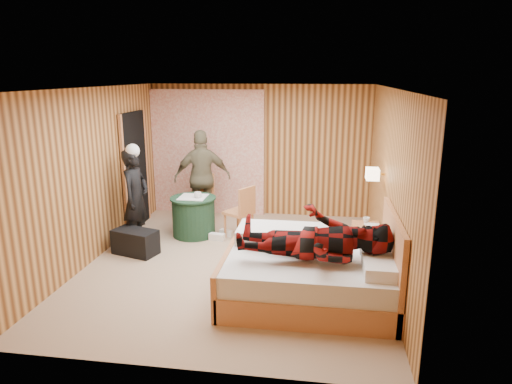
# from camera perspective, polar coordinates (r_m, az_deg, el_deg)

# --- Properties ---
(floor) EXTENTS (4.20, 5.00, 0.01)m
(floor) POSITION_cam_1_polar(r_m,az_deg,el_deg) (6.75, -2.61, -8.87)
(floor) COLOR tan
(floor) RESTS_ON ground
(ceiling) EXTENTS (4.20, 5.00, 0.01)m
(ceiling) POSITION_cam_1_polar(r_m,az_deg,el_deg) (6.20, -2.88, 12.85)
(ceiling) COLOR white
(ceiling) RESTS_ON wall_back
(wall_back) EXTENTS (4.20, 0.02, 2.50)m
(wall_back) POSITION_cam_1_polar(r_m,az_deg,el_deg) (8.78, 0.42, 5.18)
(wall_back) COLOR tan
(wall_back) RESTS_ON floor
(wall_left) EXTENTS (0.02, 5.00, 2.50)m
(wall_left) POSITION_cam_1_polar(r_m,az_deg,el_deg) (7.06, -19.70, 2.00)
(wall_left) COLOR tan
(wall_left) RESTS_ON floor
(wall_right) EXTENTS (0.02, 5.00, 2.50)m
(wall_right) POSITION_cam_1_polar(r_m,az_deg,el_deg) (6.31, 16.34, 0.82)
(wall_right) COLOR tan
(wall_right) RESTS_ON floor
(curtain) EXTENTS (2.20, 0.08, 2.40)m
(curtain) POSITION_cam_1_polar(r_m,az_deg,el_deg) (8.91, -6.05, 4.92)
(curtain) COLOR white
(curtain) RESTS_ON floor
(doorway) EXTENTS (0.06, 0.90, 2.05)m
(doorway) POSITION_cam_1_polar(r_m,az_deg,el_deg) (8.33, -14.88, 2.59)
(doorway) COLOR black
(doorway) RESTS_ON floor
(wall_lamp) EXTENTS (0.26, 0.24, 0.16)m
(wall_lamp) POSITION_cam_1_polar(r_m,az_deg,el_deg) (6.71, 14.38, 2.20)
(wall_lamp) COLOR gold
(wall_lamp) RESTS_ON wall_right
(bed) EXTENTS (2.05, 1.62, 1.11)m
(bed) POSITION_cam_1_polar(r_m,az_deg,el_deg) (5.72, 6.93, -9.96)
(bed) COLOR tan
(bed) RESTS_ON floor
(nightstand) EXTENTS (0.41, 0.56, 0.54)m
(nightstand) POSITION_cam_1_polar(r_m,az_deg,el_deg) (6.91, 13.56, -6.22)
(nightstand) COLOR tan
(nightstand) RESTS_ON floor
(round_table) EXTENTS (0.77, 0.77, 0.68)m
(round_table) POSITION_cam_1_polar(r_m,az_deg,el_deg) (7.82, -7.80, -2.99)
(round_table) COLOR #1E4227
(round_table) RESTS_ON floor
(chair_far) EXTENTS (0.46, 0.46, 0.93)m
(chair_far) POSITION_cam_1_polar(r_m,az_deg,el_deg) (8.33, -6.73, -0.43)
(chair_far) COLOR tan
(chair_far) RESTS_ON floor
(chair_near) EXTENTS (0.55, 0.55, 0.89)m
(chair_near) POSITION_cam_1_polar(r_m,az_deg,el_deg) (7.56, -1.73, -2.06)
(chair_near) COLOR tan
(chair_near) RESTS_ON floor
(duffel_bag) EXTENTS (0.74, 0.53, 0.38)m
(duffel_bag) POSITION_cam_1_polar(r_m,az_deg,el_deg) (7.25, -14.84, -6.05)
(duffel_bag) COLOR black
(duffel_bag) RESTS_ON floor
(sneaker_left) EXTENTS (0.26, 0.18, 0.11)m
(sneaker_left) POSITION_cam_1_polar(r_m,az_deg,el_deg) (7.82, -3.69, -5.12)
(sneaker_left) COLOR white
(sneaker_left) RESTS_ON floor
(sneaker_right) EXTENTS (0.28, 0.15, 0.12)m
(sneaker_right) POSITION_cam_1_polar(r_m,az_deg,el_deg) (7.63, -4.90, -5.62)
(sneaker_right) COLOR white
(sneaker_right) RESTS_ON floor
(woman_standing) EXTENTS (0.44, 0.61, 1.56)m
(woman_standing) POSITION_cam_1_polar(r_m,az_deg,el_deg) (7.47, -14.81, -0.69)
(woman_standing) COLOR black
(woman_standing) RESTS_ON floor
(man_at_table) EXTENTS (1.09, 0.71, 1.72)m
(man_at_table) POSITION_cam_1_polar(r_m,az_deg,el_deg) (8.28, -6.70, 1.77)
(man_at_table) COLOR brown
(man_at_table) RESTS_ON floor
(man_on_bed) EXTENTS (0.86, 0.67, 1.77)m
(man_on_bed) POSITION_cam_1_polar(r_m,az_deg,el_deg) (5.26, 7.37, -4.41)
(man_on_bed) COLOR maroon
(man_on_bed) RESTS_ON bed
(book_lower) EXTENTS (0.24, 0.27, 0.02)m
(book_lower) POSITION_cam_1_polar(r_m,az_deg,el_deg) (6.77, 13.73, -4.22)
(book_lower) COLOR white
(book_lower) RESTS_ON nightstand
(book_upper) EXTENTS (0.19, 0.25, 0.02)m
(book_upper) POSITION_cam_1_polar(r_m,az_deg,el_deg) (6.76, 13.74, -4.06)
(book_upper) COLOR white
(book_upper) RESTS_ON nightstand
(cup_nightstand) EXTENTS (0.11, 0.11, 0.09)m
(cup_nightstand) POSITION_cam_1_polar(r_m,az_deg,el_deg) (6.93, 13.62, -3.46)
(cup_nightstand) COLOR white
(cup_nightstand) RESTS_ON nightstand
(cup_table) EXTENTS (0.13, 0.13, 0.10)m
(cup_table) POSITION_cam_1_polar(r_m,az_deg,el_deg) (7.63, -7.29, -0.37)
(cup_table) COLOR white
(cup_table) RESTS_ON round_table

